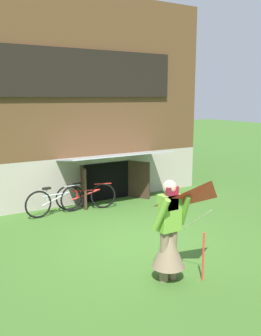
{
  "coord_description": "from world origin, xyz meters",
  "views": [
    {
      "loc": [
        -3.86,
        -6.08,
        2.84
      ],
      "look_at": [
        0.17,
        0.53,
        1.37
      ],
      "focal_mm": 40.29,
      "sensor_mm": 36.0,
      "label": 1
    }
  ],
  "objects_px": {
    "person": "(169,239)",
    "bicycle_red": "(86,196)",
    "bicycle_silver": "(56,201)",
    "kite": "(211,208)"
  },
  "relations": [
    {
      "from": "person",
      "to": "kite",
      "type": "relative_size",
      "value": 1.04
    },
    {
      "from": "person",
      "to": "bicycle_silver",
      "type": "bearing_deg",
      "value": 113.17
    },
    {
      "from": "person",
      "to": "bicycle_red",
      "type": "distance_m",
      "value": 4.17
    },
    {
      "from": "kite",
      "to": "bicycle_silver",
      "type": "relative_size",
      "value": 0.99
    },
    {
      "from": "bicycle_silver",
      "to": "bicycle_red",
      "type": "bearing_deg",
      "value": -2.81
    },
    {
      "from": "bicycle_silver",
      "to": "person",
      "type": "bearing_deg",
      "value": -89.96
    },
    {
      "from": "kite",
      "to": "bicycle_red",
      "type": "relative_size",
      "value": 1.05
    },
    {
      "from": "person",
      "to": "bicycle_red",
      "type": "relative_size",
      "value": 1.09
    },
    {
      "from": "bicycle_red",
      "to": "bicycle_silver",
      "type": "xyz_separation_m",
      "value": [
        -0.81,
        -0.02,
        0.01
      ]
    },
    {
      "from": "person",
      "to": "bicycle_silver",
      "type": "relative_size",
      "value": 1.03
    }
  ]
}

